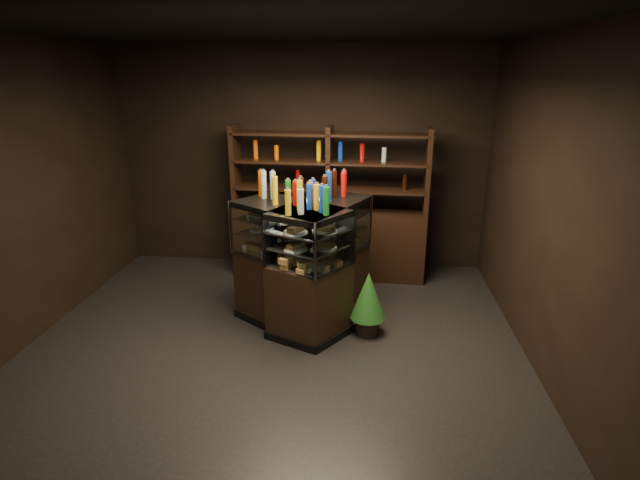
% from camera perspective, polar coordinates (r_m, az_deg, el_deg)
% --- Properties ---
extents(ground, '(5.00, 5.00, 0.00)m').
position_cam_1_polar(ground, '(5.11, -5.48, -12.63)').
color(ground, black).
rests_on(ground, ground).
extents(room_shell, '(5.02, 5.02, 3.01)m').
position_cam_1_polar(room_shell, '(4.42, -6.27, 9.40)').
color(room_shell, black).
rests_on(room_shell, ground).
extents(display_case, '(1.53, 1.40, 1.36)m').
position_cam_1_polar(display_case, '(5.41, -1.61, -5.14)').
color(display_case, black).
rests_on(display_case, ground).
extents(food_display, '(1.15, 1.12, 0.42)m').
position_cam_1_polar(food_display, '(5.21, -1.65, 0.22)').
color(food_display, '#BF8944').
rests_on(food_display, display_case).
extents(bottles_top, '(0.99, 0.98, 0.30)m').
position_cam_1_polar(bottles_top, '(5.08, -1.72, 5.61)').
color(bottles_top, '#147223').
rests_on(bottles_top, display_case).
extents(potted_conifer, '(0.37, 0.37, 0.79)m').
position_cam_1_polar(potted_conifer, '(5.23, 5.55, -6.23)').
color(potted_conifer, black).
rests_on(potted_conifer, ground).
extents(back_shelving, '(2.55, 0.54, 2.00)m').
position_cam_1_polar(back_shelving, '(6.66, 1.04, 0.87)').
color(back_shelving, black).
rests_on(back_shelving, ground).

